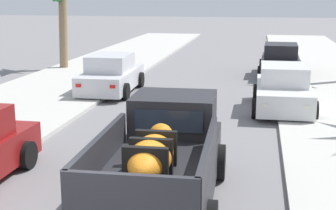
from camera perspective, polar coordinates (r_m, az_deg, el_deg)
The scene contains 7 objects.
sidewalk_left at distance 19.47m, azimuth -14.58°, elevation 1.02°, with size 5.16×60.00×0.12m, color beige.
curb_left at distance 19.01m, azimuth -11.35°, elevation 0.87°, with size 0.16×60.00×0.10m, color silver.
curb_right at distance 17.79m, azimuth 16.86°, elevation -0.24°, with size 0.16×60.00×0.10m, color silver.
pickup_truck at distance 9.28m, azimuth -0.59°, elevation -6.54°, with size 2.32×5.26×1.80m.
car_left_near at distance 24.35m, azimuth 12.84°, elevation 4.96°, with size 2.12×4.30×1.54m.
car_right_near at distance 17.13m, azimuth 13.17°, elevation 1.75°, with size 2.03×4.26×1.54m.
car_right_mid at distance 19.81m, azimuth -6.59°, elevation 3.46°, with size 2.10×4.29×1.54m.
Camera 1 is at (2.47, -5.25, 3.88)m, focal length 52.78 mm.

